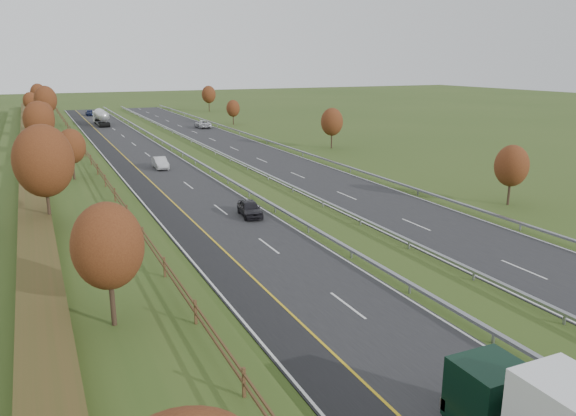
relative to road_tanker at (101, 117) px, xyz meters
name	(u,v)px	position (x,y,z in m)	size (l,w,h in m)	color
ground	(222,169)	(8.08, -60.98, -1.86)	(400.00, 400.00, 0.00)	#32491A
near_carriageway	(154,167)	(0.08, -55.98, -1.84)	(10.50, 200.00, 0.04)	black
far_carriageway	(267,159)	(16.58, -55.98, -1.84)	(10.50, 200.00, 0.04)	black
hard_shoulder	(126,169)	(-3.67, -55.98, -1.84)	(3.00, 200.00, 0.04)	black
lane_markings	(200,164)	(6.48, -56.09, -1.81)	(26.75, 200.00, 0.01)	silver
embankment_left	(49,168)	(-12.92, -55.98, -0.86)	(12.00, 200.00, 2.00)	#32491A
hedge_left	(30,156)	(-14.92, -55.98, 0.69)	(2.20, 180.00, 1.10)	#3C3A18
fence_left	(86,152)	(-8.42, -56.39, 0.87)	(0.12, 189.06, 1.20)	#422B19
median_barrier_near	(195,160)	(5.78, -55.98, -1.25)	(0.32, 200.00, 0.71)	gray
median_barrier_far	(230,157)	(10.88, -55.98, -1.25)	(0.32, 200.00, 0.71)	gray
outer_barrier_far	(303,152)	(22.38, -55.98, -1.25)	(0.32, 200.00, 0.71)	gray
trees_left	(49,127)	(-12.56, -59.34, 4.51)	(6.64, 164.30, 7.66)	#2D2116
trees_far	(272,111)	(29.87, -26.76, 2.38)	(8.45, 118.60, 7.12)	#2D2116
road_tanker	(101,117)	(0.00, 0.00, 0.00)	(2.40, 11.22, 3.46)	silver
car_dark_near	(250,208)	(3.08, -84.28, -1.08)	(1.75, 4.35, 1.48)	black
car_silver_mid	(160,163)	(0.68, -57.18, -1.07)	(1.58, 4.54, 1.50)	#B6B6BB
car_small_far	(90,113)	(-0.03, 24.34, -1.13)	(1.94, 4.77, 1.39)	#131B3C
car_oncoming	(203,124)	(18.98, -14.49, -1.01)	(2.69, 5.84, 1.62)	silver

